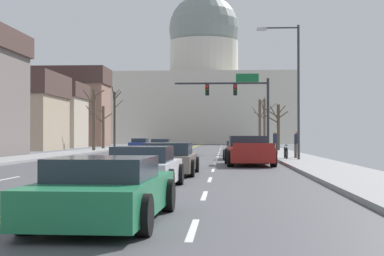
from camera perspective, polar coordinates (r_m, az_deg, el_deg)
name	(u,v)px	position (r m, az deg, el deg)	size (l,w,h in m)	color
ground	(156,161)	(33.56, -3.60, -3.27)	(20.00, 180.00, 0.20)	#4B4B50
signal_gantry	(241,96)	(48.43, 4.87, 3.14)	(7.91, 0.41, 6.54)	#28282D
street_lamp_right	(293,79)	(33.46, 9.91, 4.78)	(2.43, 0.24, 7.67)	#333338
capitol_building	(204,89)	(110.29, 1.18, 3.92)	(33.34, 19.41, 30.86)	beige
sedan_near_00	(243,147)	(43.75, 5.03, -1.93)	(1.99, 4.43, 1.26)	#1E7247
sedan_near_01	(240,150)	(36.49, 4.79, -2.23)	(2.18, 4.30, 1.15)	silver
pickup_truck_near_02	(249,152)	(29.35, 5.65, -2.34)	(2.49, 5.38, 1.48)	maroon
sedan_near_03	(169,160)	(22.16, -2.27, -3.13)	(2.16, 4.52, 1.22)	#6B6056
sedan_near_04	(145,169)	(16.30, -4.72, -4.04)	(1.99, 4.36, 1.20)	silver
sedan_near_05	(105,191)	(10.17, -8.56, -6.18)	(2.15, 4.62, 1.13)	#1E7247
sedan_oncoming_00	(161,146)	(53.13, -3.13, -1.76)	(2.16, 4.59, 1.17)	#9EA3A8
sedan_oncoming_01	(140,144)	(62.63, -5.20, -1.60)	(2.02, 4.33, 1.18)	navy
flank_building_00	(8,111)	(61.63, -17.76, 1.58)	(10.74, 9.55, 7.79)	tan
flank_building_02	(40,115)	(72.91, -14.81, 1.23)	(10.79, 7.40, 7.85)	#B2A38E
flank_building_03	(72,107)	(82.34, -11.76, 2.09)	(10.05, 6.56, 10.93)	#8C6656
bare_tree_00	(264,122)	(65.42, 7.16, 0.63)	(2.67, 1.63, 5.45)	brown
bare_tree_01	(115,117)	(67.00, -7.65, 1.11)	(1.46, 2.26, 7.00)	#423328
bare_tree_02	(278,125)	(54.10, 8.47, 0.32)	(2.28, 2.95, 4.24)	#4C3D2D
bare_tree_03	(94,118)	(54.06, -9.69, 1.02)	(2.08, 1.51, 5.60)	brown
bare_tree_04	(260,122)	(81.29, 6.73, 0.63)	(1.91, 1.98, 6.73)	brown
bare_tree_05	(103,126)	(61.70, -8.80, 0.20)	(2.31, 1.07, 4.46)	brown
pedestrian_00	(297,142)	(35.81, 10.34, -1.42)	(0.35, 0.34, 1.67)	#4C4238
pedestrian_01	(275,141)	(42.66, 8.23, -1.28)	(0.35, 0.34, 1.71)	#33333D
bicycle_parked	(286,153)	(34.49, 9.25, -2.41)	(0.12, 1.77, 0.85)	black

